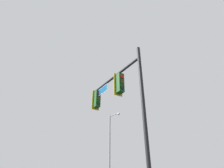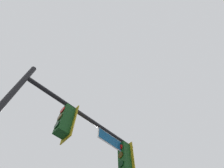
% 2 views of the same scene
% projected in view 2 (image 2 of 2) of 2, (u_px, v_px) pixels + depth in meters
% --- Properties ---
extents(signal_pole_near, '(4.66, 1.19, 6.95)m').
position_uv_depth(signal_pole_near, '(72.00, 140.00, 4.95)').
color(signal_pole_near, black).
rests_on(signal_pole_near, ground_plane).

